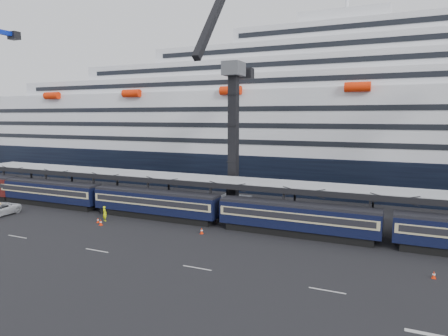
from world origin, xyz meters
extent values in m
plane|color=black|center=(0.00, 0.00, 0.00)|extent=(260.00, 260.00, 0.00)
cube|color=beige|center=(-38.00, -4.00, 0.01)|extent=(3.00, 0.15, 0.02)
cube|color=beige|center=(-26.00, -4.00, 0.01)|extent=(3.00, 0.15, 0.02)
cube|color=beige|center=(-14.00, -4.00, 0.01)|extent=(3.00, 0.15, 0.02)
cube|color=beige|center=(-2.00, -4.00, 0.01)|extent=(3.00, 0.15, 0.02)
cube|color=beige|center=(5.00, -8.00, 0.01)|extent=(2.50, 0.40, 0.02)
cube|color=black|center=(-48.00, 10.00, 0.45)|extent=(17.48, 2.40, 0.90)
cube|color=black|center=(-48.00, 10.00, 2.25)|extent=(19.00, 2.80, 2.70)
cube|color=#C5BB8B|center=(-48.00, 10.00, 2.55)|extent=(18.62, 2.92, 1.05)
cube|color=black|center=(-48.00, 10.00, 2.60)|extent=(17.86, 2.98, 0.70)
cube|color=black|center=(-48.00, 10.00, 3.75)|extent=(19.00, 2.50, 0.35)
cube|color=black|center=(-28.00, 10.00, 0.45)|extent=(17.48, 2.40, 0.90)
cube|color=black|center=(-28.00, 10.00, 2.25)|extent=(19.00, 2.80, 2.70)
cube|color=#C5BB8B|center=(-28.00, 10.00, 2.55)|extent=(18.62, 2.92, 1.05)
cube|color=black|center=(-28.00, 10.00, 2.60)|extent=(17.86, 2.98, 0.70)
cube|color=black|center=(-28.00, 10.00, 3.75)|extent=(19.00, 2.50, 0.35)
cube|color=black|center=(-8.00, 10.00, 0.45)|extent=(17.48, 2.40, 0.90)
cube|color=black|center=(-8.00, 10.00, 2.25)|extent=(19.00, 2.80, 2.70)
cube|color=#C5BB8B|center=(-8.00, 10.00, 2.55)|extent=(18.62, 2.92, 1.05)
cube|color=black|center=(-8.00, 10.00, 2.60)|extent=(17.86, 2.98, 0.70)
cube|color=black|center=(-8.00, 10.00, 3.75)|extent=(19.00, 2.50, 0.35)
cube|color=#9FA3A8|center=(0.00, 14.00, 5.40)|extent=(130.00, 6.00, 0.25)
cube|color=black|center=(0.00, 11.00, 5.10)|extent=(130.00, 0.25, 0.70)
cube|color=black|center=(0.00, 17.00, 5.10)|extent=(130.00, 0.25, 0.70)
cube|color=black|center=(-60.00, 11.20, 2.70)|extent=(0.25, 0.25, 5.40)
cube|color=black|center=(-60.00, 16.80, 2.70)|extent=(0.25, 0.25, 5.40)
cube|color=black|center=(-50.00, 11.20, 2.70)|extent=(0.25, 0.25, 5.40)
cube|color=black|center=(-50.00, 16.80, 2.70)|extent=(0.25, 0.25, 5.40)
cube|color=black|center=(-40.00, 11.20, 2.70)|extent=(0.25, 0.25, 5.40)
cube|color=black|center=(-40.00, 16.80, 2.70)|extent=(0.25, 0.25, 5.40)
cube|color=black|center=(-30.00, 11.20, 2.70)|extent=(0.25, 0.25, 5.40)
cube|color=black|center=(-30.00, 16.80, 2.70)|extent=(0.25, 0.25, 5.40)
cube|color=black|center=(-20.00, 11.20, 2.70)|extent=(0.25, 0.25, 5.40)
cube|color=black|center=(-20.00, 16.80, 2.70)|extent=(0.25, 0.25, 5.40)
cube|color=black|center=(-10.00, 11.20, 2.70)|extent=(0.25, 0.25, 5.40)
cube|color=black|center=(-10.00, 16.80, 2.70)|extent=(0.25, 0.25, 5.40)
cube|color=black|center=(0.00, 11.20, 2.70)|extent=(0.25, 0.25, 5.40)
cube|color=black|center=(0.00, 16.80, 2.70)|extent=(0.25, 0.25, 5.40)
cube|color=black|center=(0.00, 46.00, 3.50)|extent=(200.00, 28.00, 7.00)
cube|color=black|center=(-106.00, 46.00, 3.50)|extent=(16.17, 18.35, 7.00)
cube|color=silver|center=(0.00, 46.00, 13.00)|extent=(190.00, 26.88, 12.00)
cube|color=silver|center=(0.00, 46.00, 20.50)|extent=(160.00, 24.64, 3.00)
cube|color=black|center=(0.00, 33.63, 20.50)|extent=(153.60, 0.12, 0.90)
cube|color=silver|center=(0.00, 46.00, 23.50)|extent=(124.00, 21.84, 3.00)
cube|color=black|center=(0.00, 35.03, 23.50)|extent=(119.04, 0.12, 0.90)
cube|color=silver|center=(0.00, 46.00, 26.50)|extent=(90.00, 19.04, 3.00)
cube|color=black|center=(0.00, 36.43, 26.50)|extent=(86.40, 0.12, 0.90)
cube|color=silver|center=(0.00, 46.00, 29.50)|extent=(56.00, 16.24, 3.00)
cube|color=black|center=(0.00, 37.83, 29.50)|extent=(53.76, 0.12, 0.90)
cube|color=silver|center=(-8.00, 46.00, 32.00)|extent=(16.00, 12.00, 2.50)
cylinder|color=#F42C07|center=(-70.00, 31.96, 18.80)|extent=(4.00, 1.60, 1.60)
cylinder|color=#F42C07|center=(-48.00, 31.96, 18.80)|extent=(4.00, 1.60, 1.60)
cylinder|color=#F42C07|center=(-26.00, 31.96, 18.80)|extent=(4.00, 1.60, 1.60)
cylinder|color=#F42C07|center=(-4.00, 31.96, 18.80)|extent=(4.00, 1.60, 1.60)
cube|color=black|center=(-72.00, 24.72, 30.80)|extent=(2.20, 1.60, 1.60)
cube|color=#45484C|center=(-20.00, 19.00, 1.00)|extent=(4.50, 4.50, 2.00)
cube|color=black|center=(-20.00, 19.00, 11.00)|extent=(1.30, 1.30, 18.00)
cube|color=#45484C|center=(-20.00, 19.00, 21.00)|extent=(2.60, 3.20, 2.00)
cube|color=black|center=(-20.00, 13.21, 27.89)|extent=(0.90, 12.26, 14.37)
cube|color=black|center=(-20.00, 21.52, 21.00)|extent=(0.90, 5.04, 0.90)
cube|color=black|center=(-20.00, 24.04, 20.80)|extent=(2.20, 1.60, 1.60)
imported|color=#E2F30C|center=(-33.44, 5.92, 1.03)|extent=(0.88, 0.74, 2.06)
cube|color=#F42C07|center=(-33.69, 4.85, 0.02)|extent=(0.36, 0.36, 0.04)
cone|color=#F42C07|center=(-33.69, 4.85, 0.37)|extent=(0.30, 0.30, 0.67)
cylinder|color=white|center=(-33.69, 4.85, 0.37)|extent=(0.25, 0.25, 0.11)
cube|color=#F42C07|center=(-32.46, 3.99, 0.02)|extent=(0.42, 0.42, 0.04)
cone|color=#F42C07|center=(-32.46, 3.99, 0.44)|extent=(0.35, 0.35, 0.79)
cylinder|color=white|center=(-32.46, 3.99, 0.44)|extent=(0.29, 0.29, 0.13)
cube|color=#F42C07|center=(-18.66, 5.98, 0.02)|extent=(0.40, 0.40, 0.04)
cone|color=#F42C07|center=(-18.66, 5.98, 0.42)|extent=(0.33, 0.33, 0.75)
cylinder|color=white|center=(-18.66, 5.98, 0.42)|extent=(0.28, 0.28, 0.13)
cube|color=#F42C07|center=(6.10, 2.35, 0.02)|extent=(0.35, 0.35, 0.04)
cone|color=#F42C07|center=(6.10, 2.35, 0.37)|extent=(0.30, 0.30, 0.67)
cylinder|color=white|center=(6.10, 2.35, 0.37)|extent=(0.25, 0.25, 0.11)
camera|label=1|loc=(2.96, -35.72, 14.10)|focal=32.00mm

